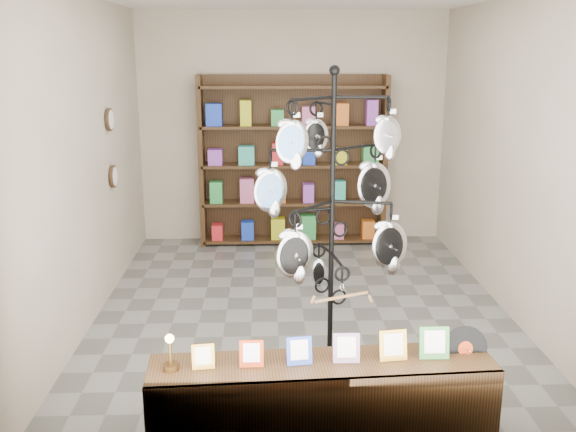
% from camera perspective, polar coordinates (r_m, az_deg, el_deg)
% --- Properties ---
extents(ground, '(5.00, 5.00, 0.00)m').
position_cam_1_polar(ground, '(6.46, 1.28, -8.23)').
color(ground, slate).
rests_on(ground, ground).
extents(room_envelope, '(5.00, 5.00, 5.00)m').
position_cam_1_polar(room_envelope, '(5.99, 1.38, 8.32)').
color(room_envelope, '#C1B19B').
rests_on(room_envelope, ground).
extents(display_tree, '(1.27, 1.26, 2.40)m').
position_cam_1_polar(display_tree, '(4.87, 3.95, 1.26)').
color(display_tree, black).
rests_on(display_tree, ground).
extents(front_shelf, '(2.26, 0.59, 0.79)m').
position_cam_1_polar(front_shelf, '(4.37, 3.06, -16.05)').
color(front_shelf, black).
rests_on(front_shelf, ground).
extents(back_shelving, '(2.42, 0.36, 2.20)m').
position_cam_1_polar(back_shelving, '(8.38, 0.44, 4.44)').
color(back_shelving, black).
rests_on(back_shelving, ground).
extents(wall_clocks, '(0.03, 0.24, 0.84)m').
position_cam_1_polar(wall_clocks, '(7.01, -15.42, 5.83)').
color(wall_clocks, black).
rests_on(wall_clocks, ground).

